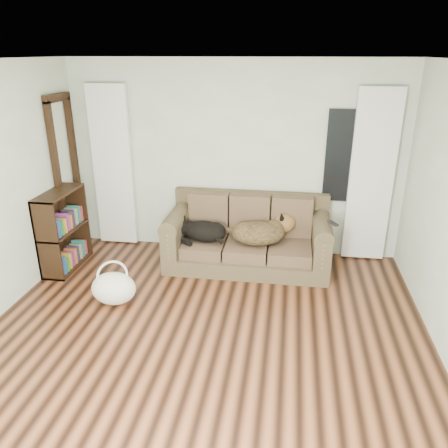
# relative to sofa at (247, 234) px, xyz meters

# --- Properties ---
(floor) EXTENTS (5.00, 5.00, 0.00)m
(floor) POSITION_rel_sofa_xyz_m (-0.26, -1.97, -0.45)
(floor) COLOR black
(floor) RESTS_ON ground
(ceiling) EXTENTS (5.00, 5.00, 0.00)m
(ceiling) POSITION_rel_sofa_xyz_m (-0.26, -1.97, 2.15)
(ceiling) COLOR white
(ceiling) RESTS_ON ground
(wall_back) EXTENTS (4.50, 0.04, 2.60)m
(wall_back) POSITION_rel_sofa_xyz_m (-0.26, 0.53, 0.85)
(wall_back) COLOR silver
(wall_back) RESTS_ON ground
(curtain_left) EXTENTS (0.55, 0.08, 2.25)m
(curtain_left) POSITION_rel_sofa_xyz_m (-1.96, 0.45, 0.70)
(curtain_left) COLOR white
(curtain_left) RESTS_ON ground
(curtain_right) EXTENTS (0.55, 0.08, 2.25)m
(curtain_right) POSITION_rel_sofa_xyz_m (1.54, 0.45, 0.70)
(curtain_right) COLOR white
(curtain_right) RESTS_ON ground
(window_pane) EXTENTS (0.50, 0.03, 1.20)m
(window_pane) POSITION_rel_sofa_xyz_m (1.19, 0.50, 0.95)
(window_pane) COLOR black
(window_pane) RESTS_ON wall_back
(door_casing) EXTENTS (0.07, 0.60, 2.10)m
(door_casing) POSITION_rel_sofa_xyz_m (-2.46, 0.08, 0.60)
(door_casing) COLOR black
(door_casing) RESTS_ON ground
(sofa) EXTENTS (2.10, 0.91, 0.86)m
(sofa) POSITION_rel_sofa_xyz_m (0.00, 0.00, 0.00)
(sofa) COLOR #4C3A28
(sofa) RESTS_ON floor
(dog_black_lab) EXTENTS (0.69, 0.56, 0.25)m
(dog_black_lab) POSITION_rel_sofa_xyz_m (-0.60, -0.06, 0.03)
(dog_black_lab) COLOR black
(dog_black_lab) RESTS_ON sofa
(dog_shepherd) EXTENTS (0.80, 0.63, 0.32)m
(dog_shepherd) POSITION_rel_sofa_xyz_m (0.18, -0.02, 0.04)
(dog_shepherd) COLOR black
(dog_shepherd) RESTS_ON sofa
(tv_remote) EXTENTS (0.12, 0.17, 0.02)m
(tv_remote) POSITION_rel_sofa_xyz_m (1.05, -0.17, 0.28)
(tv_remote) COLOR black
(tv_remote) RESTS_ON sofa
(tote_bag) EXTENTS (0.59, 0.50, 0.37)m
(tote_bag) POSITION_rel_sofa_xyz_m (-1.38, -1.18, -0.29)
(tote_bag) COLOR white
(tote_bag) RESTS_ON floor
(bookshelf) EXTENTS (0.38, 0.85, 1.03)m
(bookshelf) POSITION_rel_sofa_xyz_m (-2.35, -0.40, 0.05)
(bookshelf) COLOR black
(bookshelf) RESTS_ON floor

